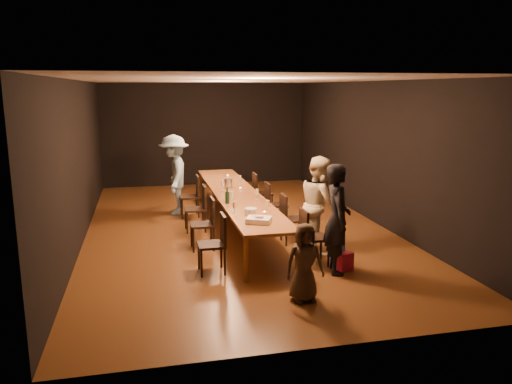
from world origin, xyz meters
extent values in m
plane|color=#462911|center=(0.00, 0.00, 0.00)|extent=(10.00, 10.00, 0.00)
cube|color=black|center=(0.00, 5.00, 1.50)|extent=(6.00, 0.04, 3.00)
cube|color=black|center=(0.00, -5.00, 1.50)|extent=(6.00, 0.04, 3.00)
cube|color=black|center=(-3.00, 0.00, 1.50)|extent=(0.04, 10.00, 3.00)
cube|color=black|center=(3.00, 0.00, 1.50)|extent=(0.04, 10.00, 3.00)
cube|color=silver|center=(0.00, 0.00, 3.00)|extent=(6.00, 10.00, 0.04)
cube|color=brown|center=(0.00, 0.00, 0.72)|extent=(0.90, 6.00, 0.05)
cylinder|color=brown|center=(-0.40, -2.90, 0.35)|extent=(0.08, 0.08, 0.70)
cylinder|color=brown|center=(0.40, -2.90, 0.35)|extent=(0.08, 0.08, 0.70)
cylinder|color=brown|center=(-0.40, 2.90, 0.35)|extent=(0.08, 0.08, 0.70)
cylinder|color=brown|center=(0.40, 2.90, 0.35)|extent=(0.08, 0.08, 0.70)
imported|color=black|center=(1.06, -2.81, 0.86)|extent=(0.54, 0.70, 1.73)
imported|color=beige|center=(1.15, -1.78, 0.85)|extent=(0.73, 0.89, 1.70)
imported|color=#85B1CD|center=(-1.15, 1.54, 0.91)|extent=(0.74, 1.21, 1.82)
imported|color=#473827|center=(0.24, -3.73, 0.54)|extent=(0.54, 0.35, 1.09)
cube|color=#B61B49|center=(1.23, -2.81, 0.15)|extent=(0.28, 0.21, 0.29)
cube|color=#284DAE|center=(1.33, -2.16, 0.16)|extent=(0.26, 0.18, 0.32)
cube|color=white|center=(-0.08, -2.36, 0.79)|extent=(0.47, 0.44, 0.09)
cube|color=black|center=(-0.08, -2.39, 0.84)|extent=(0.16, 0.14, 0.00)
cube|color=red|center=(-0.08, -2.28, 0.84)|extent=(0.19, 0.11, 0.00)
cylinder|color=white|center=(-0.10, -1.85, 0.81)|extent=(0.22, 0.22, 0.12)
cylinder|color=silver|center=(-0.06, 0.58, 0.85)|extent=(0.22, 0.22, 0.20)
cylinder|color=#B2B7B2|center=(0.15, -1.80, 0.77)|extent=(0.05, 0.05, 0.03)
cylinder|color=#B2B7B2|center=(0.15, 0.34, 0.77)|extent=(0.05, 0.05, 0.03)
cylinder|color=#B2B7B2|center=(0.15, 1.91, 0.77)|extent=(0.05, 0.05, 0.03)
camera|label=1|loc=(-1.83, -9.81, 2.85)|focal=35.00mm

